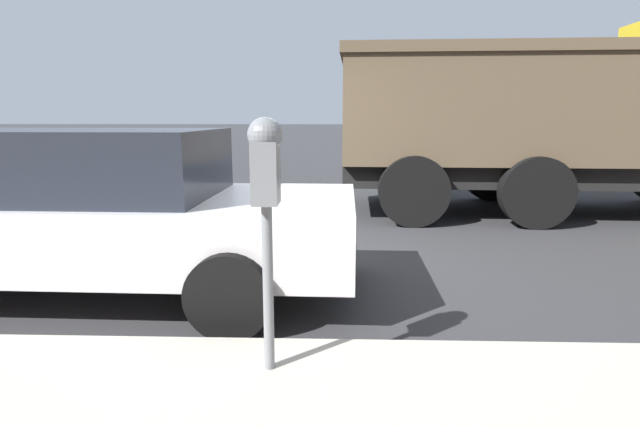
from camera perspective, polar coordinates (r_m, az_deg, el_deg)
ground_plane at (r=5.57m, az=-6.80°, el=-5.66°), size 220.00×220.00×0.00m
parking_meter at (r=2.73m, az=-6.20°, el=3.69°), size 0.21×0.19×1.44m
car_white at (r=4.95m, az=-25.63°, el=0.49°), size 2.06×4.80×1.48m
dump_truck at (r=9.20m, az=26.15°, el=10.15°), size 3.05×7.15×3.16m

